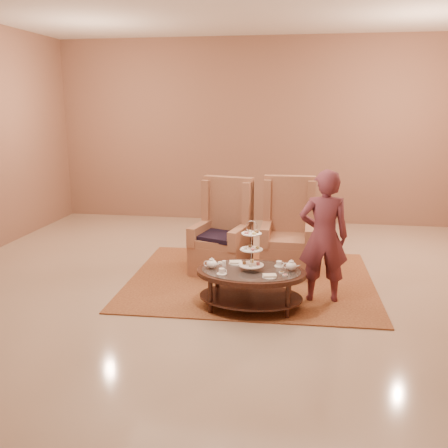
% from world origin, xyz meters
% --- Properties ---
extents(ground, '(8.00, 8.00, 0.00)m').
position_xyz_m(ground, '(0.00, 0.00, 0.00)').
color(ground, tan).
rests_on(ground, ground).
extents(ceiling, '(8.00, 8.00, 0.02)m').
position_xyz_m(ceiling, '(0.00, 0.00, 0.00)').
color(ceiling, beige).
rests_on(ceiling, ground).
extents(wall_back, '(8.00, 0.04, 3.50)m').
position_xyz_m(wall_back, '(0.00, 4.00, 1.75)').
color(wall_back, '#8D624C').
rests_on(wall_back, ground).
extents(rug, '(3.25, 2.74, 0.02)m').
position_xyz_m(rug, '(0.19, 0.51, 0.01)').
color(rug, '#9A6436').
rests_on(rug, ground).
extents(tea_table, '(1.23, 0.85, 1.03)m').
position_xyz_m(tea_table, '(0.29, -0.42, 0.37)').
color(tea_table, black).
rests_on(tea_table, ground).
extents(armchair_left, '(0.83, 0.85, 1.29)m').
position_xyz_m(armchair_left, '(-0.23, 0.84, 0.44)').
color(armchair_left, '#9E674A').
rests_on(armchair_left, ground).
extents(armchair_right, '(0.70, 0.73, 1.30)m').
position_xyz_m(armchair_right, '(0.65, 1.00, 0.44)').
color(armchair_right, '#9E674A').
rests_on(armchair_right, ground).
extents(person, '(0.60, 0.42, 1.57)m').
position_xyz_m(person, '(1.09, -0.06, 0.78)').
color(person, brown).
rests_on(person, ground).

